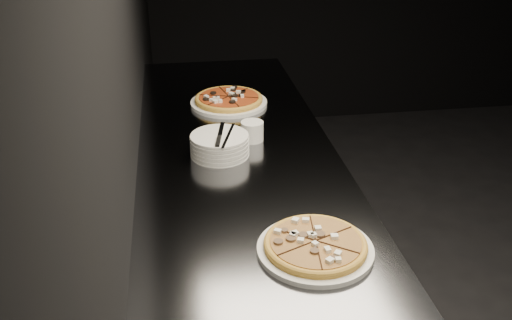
{
  "coord_description": "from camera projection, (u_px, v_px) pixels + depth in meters",
  "views": [
    {
      "loc": [
        -2.35,
        -1.86,
        1.86
      ],
      "look_at": [
        -2.08,
        -0.08,
        0.95
      ],
      "focal_mm": 40.0,
      "sensor_mm": 36.0,
      "label": 1
    }
  ],
  "objects": [
    {
      "name": "plate_stack",
      "position": [
        220.0,
        145.0,
        2.1
      ],
      "size": [
        0.21,
        0.21,
        0.08
      ],
      "color": "silver",
      "rests_on": "counter"
    },
    {
      "name": "counter",
      "position": [
        241.0,
        260.0,
        2.3
      ],
      "size": [
        0.74,
        2.44,
        0.92
      ],
      "color": "slate",
      "rests_on": "floor"
    },
    {
      "name": "ramekin",
      "position": [
        252.0,
        131.0,
        2.22
      ],
      "size": [
        0.09,
        0.09,
        0.08
      ],
      "color": "silver",
      "rests_on": "counter"
    },
    {
      "name": "wall_left",
      "position": [
        123.0,
        33.0,
        1.83
      ],
      "size": [
        0.02,
        5.0,
        2.8
      ],
      "primitive_type": "cube",
      "color": "black",
      "rests_on": "floor"
    },
    {
      "name": "pizza_tomato",
      "position": [
        229.0,
        100.0,
        2.57
      ],
      "size": [
        0.38,
        0.38,
        0.04
      ],
      "rotation": [
        0.0,
        0.0,
        -0.3
      ],
      "color": "silver",
      "rests_on": "counter"
    },
    {
      "name": "cutlery",
      "position": [
        222.0,
        136.0,
        2.07
      ],
      "size": [
        0.11,
        0.22,
        0.01
      ],
      "rotation": [
        0.0,
        0.0,
        -0.19
      ],
      "color": "silver",
      "rests_on": "plate_stack"
    },
    {
      "name": "pizza_mushroom",
      "position": [
        315.0,
        246.0,
        1.57
      ],
      "size": [
        0.38,
        0.38,
        0.04
      ],
      "rotation": [
        0.0,
        0.0,
        0.41
      ],
      "color": "silver",
      "rests_on": "counter"
    }
  ]
}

